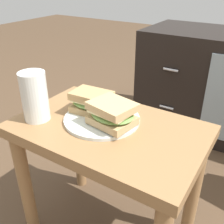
{
  "coord_description": "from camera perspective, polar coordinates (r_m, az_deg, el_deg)",
  "views": [
    {
      "loc": [
        0.37,
        -0.55,
        0.86
      ],
      "look_at": [
        0.01,
        0.0,
        0.51
      ],
      "focal_mm": 42.41,
      "sensor_mm": 36.0,
      "label": 1
    }
  ],
  "objects": [
    {
      "name": "sandwich_back",
      "position": [
        0.75,
        0.13,
        -0.25
      ],
      "size": [
        0.15,
        0.13,
        0.07
      ],
      "color": "tan",
      "rests_on": "plate"
    },
    {
      "name": "plate",
      "position": [
        0.8,
        -2.18,
        -1.48
      ],
      "size": [
        0.23,
        0.23,
        0.01
      ],
      "primitive_type": "cylinder",
      "color": "silver",
      "rests_on": "side_table"
    },
    {
      "name": "beer_glass",
      "position": [
        0.81,
        -16.32,
        3.12
      ],
      "size": [
        0.08,
        0.08,
        0.15
      ],
      "color": "silver",
      "rests_on": "side_table"
    },
    {
      "name": "sandwich_front",
      "position": [
        0.82,
        -4.39,
        2.15
      ],
      "size": [
        0.14,
        0.1,
        0.07
      ],
      "color": "tan",
      "rests_on": "plate"
    },
    {
      "name": "side_table",
      "position": [
        0.83,
        -0.75,
        -8.38
      ],
      "size": [
        0.56,
        0.36,
        0.46
      ],
      "color": "olive",
      "rests_on": "ground"
    }
  ]
}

